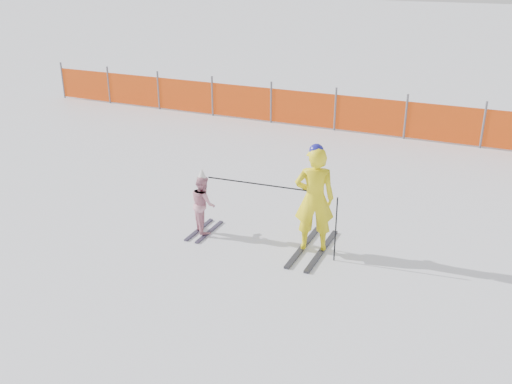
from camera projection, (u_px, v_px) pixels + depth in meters
ground at (244, 257)px, 9.61m from camera, size 120.00×120.00×0.00m
adult at (314, 199)px, 9.48m from camera, size 0.78×1.60×1.92m
child at (203, 203)px, 10.29m from camera, size 0.65×0.97×1.25m
ski_poles at (286, 201)px, 9.58m from camera, size 2.39×0.22×1.14m
safety_fence at (295, 107)px, 16.83m from camera, size 17.71×0.06×1.25m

